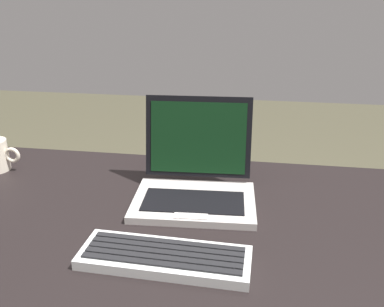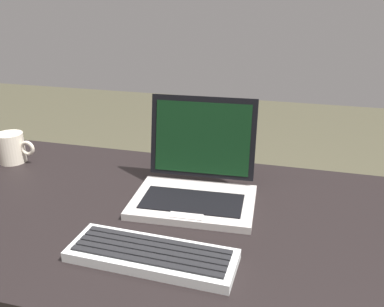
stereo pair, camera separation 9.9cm
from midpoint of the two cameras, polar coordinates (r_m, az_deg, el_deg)
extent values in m
cube|color=black|center=(1.01, -1.24, -9.05)|extent=(1.47, 0.72, 0.03)
cylinder|color=black|center=(1.71, -20.95, -10.97)|extent=(0.05, 0.05, 0.72)
cube|color=beige|center=(1.03, 2.96, -6.82)|extent=(0.31, 0.23, 0.02)
cube|color=black|center=(1.01, 2.83, -6.73)|extent=(0.25, 0.13, 0.00)
cube|color=beige|center=(0.95, 2.20, -8.64)|extent=(0.08, 0.04, 0.00)
cube|color=black|center=(1.09, 4.10, 2.24)|extent=(0.28, 0.07, 0.21)
cube|color=black|center=(1.08, 4.05, 2.09)|extent=(0.26, 0.06, 0.19)
cube|color=silver|center=(1.09, 4.04, 1.84)|extent=(0.24, 0.02, 0.01)
cube|color=silver|center=(0.84, -2.17, -14.12)|extent=(0.34, 0.13, 0.02)
cube|color=black|center=(0.81, -3.05, -14.84)|extent=(0.31, 0.02, 0.00)
cube|color=black|center=(0.82, -2.61, -14.11)|extent=(0.31, 0.02, 0.00)
cube|color=black|center=(0.83, -2.19, -13.41)|extent=(0.31, 0.02, 0.00)
cube|color=black|center=(0.85, -1.78, -12.72)|extent=(0.31, 0.02, 0.00)
cube|color=black|center=(0.86, -1.39, -12.06)|extent=(0.31, 0.02, 0.00)
cylinder|color=beige|center=(1.36, -22.03, 0.70)|extent=(0.08, 0.08, 0.09)
torus|color=beige|center=(1.33, -20.00, 0.66)|extent=(0.05, 0.01, 0.05)
camera|label=1|loc=(0.05, -87.14, 1.16)|focal=38.31mm
camera|label=2|loc=(0.05, 92.86, -1.16)|focal=38.31mm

